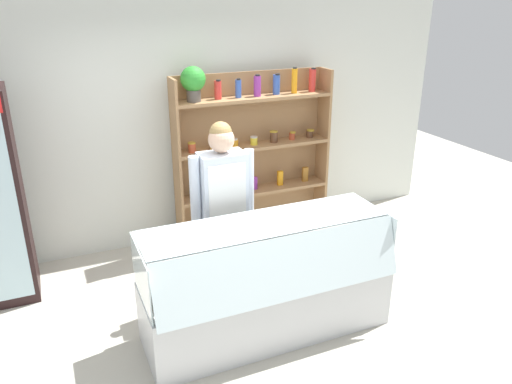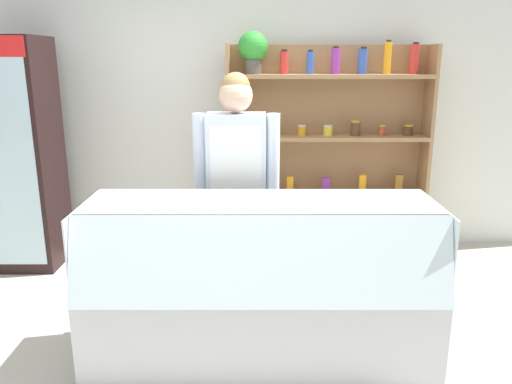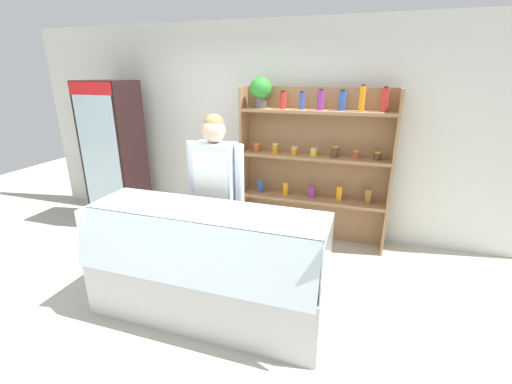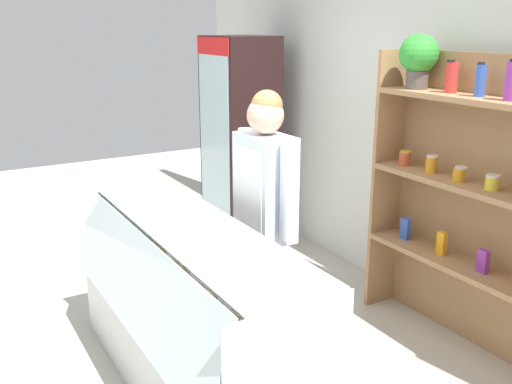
{
  "view_description": "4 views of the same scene",
  "coord_description": "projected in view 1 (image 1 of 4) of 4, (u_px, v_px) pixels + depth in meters",
  "views": [
    {
      "loc": [
        -1.31,
        -3.3,
        2.71
      ],
      "look_at": [
        0.38,
        0.59,
        1.02
      ],
      "focal_mm": 35.0,
      "sensor_mm": 36.0,
      "label": 1
    },
    {
      "loc": [
        0.17,
        -2.81,
        1.81
      ],
      "look_at": [
        0.16,
        0.41,
        0.94
      ],
      "focal_mm": 35.0,
      "sensor_mm": 36.0,
      "label": 2
    },
    {
      "loc": [
        1.42,
        -2.39,
        2.08
      ],
      "look_at": [
        0.48,
        0.45,
        1.03
      ],
      "focal_mm": 24.0,
      "sensor_mm": 36.0,
      "label": 3
    },
    {
      "loc": [
        2.93,
        -1.24,
        2.1
      ],
      "look_at": [
        0.02,
        0.48,
        1.09
      ],
      "focal_mm": 40.0,
      "sensor_mm": 36.0,
      "label": 4
    }
  ],
  "objects": [
    {
      "name": "deli_display_case",
      "position": [
        266.0,
        299.0,
        4.2
      ],
      "size": [
        2.06,
        0.74,
        1.01
      ],
      "color": "silver",
      "rests_on": "ground"
    },
    {
      "name": "ground_plane",
      "position": [
        243.0,
        331.0,
        4.3
      ],
      "size": [
        12.0,
        12.0,
        0.0
      ],
      "primitive_type": "plane",
      "color": "#B7B2A3"
    },
    {
      "name": "shop_clerk",
      "position": [
        223.0,
        200.0,
        4.39
      ],
      "size": [
        0.59,
        0.25,
        1.72
      ],
      "color": "#2D2D38",
      "rests_on": "ground"
    },
    {
      "name": "shelving_unit",
      "position": [
        247.0,
        144.0,
        5.62
      ],
      "size": [
        1.81,
        0.29,
        2.03
      ],
      "color": "#9E754C",
      "rests_on": "ground"
    },
    {
      "name": "back_wall",
      "position": [
        173.0,
        126.0,
        5.51
      ],
      "size": [
        6.8,
        0.1,
        2.7
      ],
      "primitive_type": "cube",
      "color": "silver",
      "rests_on": "ground"
    }
  ]
}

